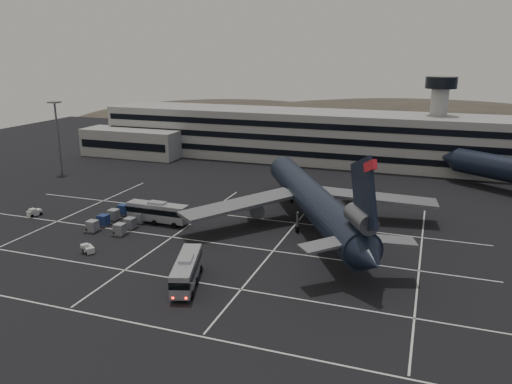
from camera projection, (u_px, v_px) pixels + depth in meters
ground at (193, 250)px, 78.93m from camera, size 260.00×260.00×0.00m
lane_markings at (201, 249)px, 79.28m from camera, size 90.00×55.62×0.01m
terminal at (295, 136)px, 142.44m from camera, size 125.00×26.00×24.00m
hills at (394, 146)px, 230.45m from camera, size 352.00×180.00×44.00m
lightpole_left at (57, 128)px, 125.15m from camera, size 2.40×2.40×18.28m
trijet_main at (314, 200)px, 87.24m from camera, size 42.12×52.74×18.08m
bus_near at (187, 269)px, 66.89m from camera, size 5.96×11.63×4.01m
bus_far at (158, 212)px, 90.73m from camera, size 11.62×3.06×4.10m
tug_a at (34, 212)px, 95.14m from camera, size 2.15×2.76×1.57m
tug_b at (89, 249)px, 77.82m from camera, size 2.64×2.42×1.46m
uld_cluster at (118, 220)px, 89.96m from camera, size 7.99×12.32×2.02m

